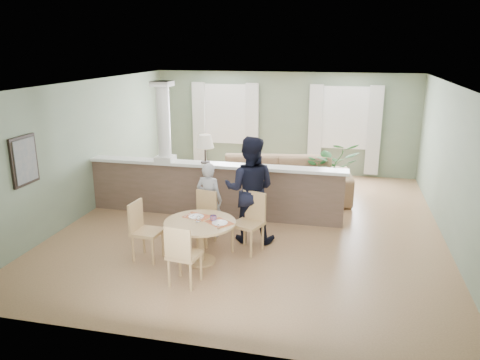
% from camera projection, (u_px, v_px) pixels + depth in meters
% --- Properties ---
extents(ground, '(8.00, 8.00, 0.00)m').
position_uv_depth(ground, '(255.00, 223.00, 9.22)').
color(ground, tan).
rests_on(ground, ground).
extents(room_shell, '(7.02, 8.02, 2.71)m').
position_uv_depth(room_shell, '(260.00, 126.00, 9.31)').
color(room_shell, gray).
rests_on(room_shell, ground).
extents(pony_wall, '(5.32, 0.38, 2.70)m').
position_uv_depth(pony_wall, '(209.00, 182.00, 9.42)').
color(pony_wall, brown).
rests_on(pony_wall, ground).
extents(sofa, '(3.36, 1.72, 0.94)m').
position_uv_depth(sofa, '(278.00, 179.00, 10.50)').
color(sofa, olive).
rests_on(sofa, ground).
extents(houseplant, '(1.47, 1.37, 1.32)m').
position_uv_depth(houseplant, '(331.00, 169.00, 10.61)').
color(houseplant, '#29682B').
rests_on(houseplant, ground).
extents(dining_table, '(1.14, 1.14, 0.78)m').
position_uv_depth(dining_table, '(201.00, 230.00, 7.42)').
color(dining_table, tan).
rests_on(dining_table, ground).
extents(chair_far_boy, '(0.49, 0.49, 0.92)m').
position_uv_depth(chair_far_boy, '(204.00, 215.00, 8.20)').
color(chair_far_boy, tan).
rests_on(chair_far_boy, ground).
extents(chair_far_man, '(0.59, 0.59, 1.01)m').
position_uv_depth(chair_far_man, '(250.00, 219.00, 7.87)').
color(chair_far_man, tan).
rests_on(chair_far_man, ground).
extents(chair_near, '(0.48, 0.48, 0.95)m').
position_uv_depth(chair_near, '(182.00, 253.00, 6.66)').
color(chair_near, tan).
rests_on(chair_near, ground).
extents(chair_side, '(0.47, 0.47, 0.97)m').
position_uv_depth(chair_side, '(143.00, 228.00, 7.55)').
color(chair_side, tan).
rests_on(chair_side, ground).
extents(child_person, '(0.56, 0.42, 1.37)m').
position_uv_depth(child_person, '(209.00, 200.00, 8.44)').
color(child_person, '#A3A3A8').
rests_on(child_person, ground).
extents(man_person, '(0.94, 0.74, 1.89)m').
position_uv_depth(man_person, '(250.00, 190.00, 8.16)').
color(man_person, black).
rests_on(man_person, ground).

